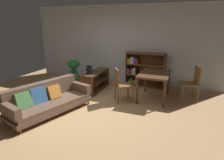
% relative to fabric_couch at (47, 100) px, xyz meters
% --- Properties ---
extents(ground_plane, '(8.16, 8.16, 0.00)m').
position_rel_fabric_couch_xyz_m(ground_plane, '(0.85, 0.40, -0.33)').
color(ground_plane, tan).
extents(back_wall_panel, '(6.80, 0.10, 2.70)m').
position_rel_fabric_couch_xyz_m(back_wall_panel, '(0.85, 3.10, 1.02)').
color(back_wall_panel, silver).
rests_on(back_wall_panel, ground_plane).
extents(fabric_couch, '(1.35, 2.17, 0.72)m').
position_rel_fabric_couch_xyz_m(fabric_couch, '(0.00, 0.00, 0.00)').
color(fabric_couch, brown).
rests_on(fabric_couch, ground_plane).
extents(media_console, '(0.38, 1.28, 0.63)m').
position_rel_fabric_couch_xyz_m(media_console, '(0.40, 1.87, -0.01)').
color(media_console, '#56351E').
rests_on(media_console, ground_plane).
extents(open_laptop, '(0.49, 0.37, 0.06)m').
position_rel_fabric_couch_xyz_m(open_laptop, '(0.32, 1.92, 0.32)').
color(open_laptop, '#333338').
rests_on(open_laptop, media_console).
extents(desk_speaker, '(0.18, 0.18, 0.28)m').
position_rel_fabric_couch_xyz_m(desk_speaker, '(0.37, 1.51, 0.44)').
color(desk_speaker, black).
rests_on(desk_speaker, media_console).
extents(potted_floor_plant, '(0.54, 0.44, 0.90)m').
position_rel_fabric_couch_xyz_m(potted_floor_plant, '(-0.53, 2.07, 0.22)').
color(potted_floor_plant, brown).
rests_on(potted_floor_plant, ground_plane).
extents(dining_table, '(0.80, 1.21, 0.77)m').
position_rel_fabric_couch_xyz_m(dining_table, '(2.25, 1.82, 0.36)').
color(dining_table, '#56351E').
rests_on(dining_table, ground_plane).
extents(dining_chair_near, '(0.56, 0.56, 0.95)m').
position_rel_fabric_couch_xyz_m(dining_chair_near, '(3.23, 2.11, 0.21)').
color(dining_chair_near, brown).
rests_on(dining_chair_near, ground_plane).
extents(dining_chair_far, '(0.58, 0.58, 0.93)m').
position_rel_fabric_couch_xyz_m(dining_chair_far, '(1.43, 1.29, 0.19)').
color(dining_chair_far, brown).
rests_on(dining_chair_far, ground_plane).
extents(bookshelf, '(1.29, 0.33, 1.14)m').
position_rel_fabric_couch_xyz_m(bookshelf, '(1.66, 2.91, 0.23)').
color(bookshelf, brown).
rests_on(bookshelf, ground_plane).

